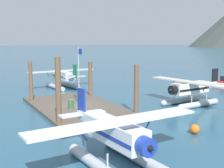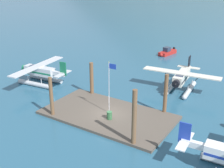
# 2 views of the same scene
# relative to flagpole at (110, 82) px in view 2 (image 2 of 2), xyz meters

# --- Properties ---
(ground_plane) EXTENTS (1200.00, 1200.00, 0.00)m
(ground_plane) POSITION_rel_flagpole_xyz_m (-0.11, -0.28, -4.09)
(ground_plane) COLOR #285670
(dock_platform) EXTENTS (14.72, 8.01, 0.30)m
(dock_platform) POSITION_rel_flagpole_xyz_m (-0.11, -0.28, -3.94)
(dock_platform) COLOR brown
(dock_platform) RESTS_ON ground
(piling_near_left) EXTENTS (0.41, 0.41, 4.75)m
(piling_near_left) POSITION_rel_flagpole_xyz_m (-5.29, -3.76, -1.72)
(piling_near_left) COLOR brown
(piling_near_left) RESTS_ON ground
(piling_near_right) EXTENTS (0.46, 0.46, 5.75)m
(piling_near_right) POSITION_rel_flagpole_xyz_m (5.21, -3.95, -1.22)
(piling_near_right) COLOR brown
(piling_near_right) RESTS_ON ground
(piling_far_left) EXTENTS (0.49, 0.49, 4.49)m
(piling_far_left) POSITION_rel_flagpole_xyz_m (-5.14, 3.54, -1.84)
(piling_far_left) COLOR brown
(piling_far_left) RESTS_ON ground
(piling_far_right) EXTENTS (0.44, 0.44, 4.84)m
(piling_far_right) POSITION_rel_flagpole_xyz_m (5.09, 3.69, -1.67)
(piling_far_right) COLOR brown
(piling_far_right) RESTS_ON ground
(flagpole) EXTENTS (0.95, 0.10, 6.10)m
(flagpole) POSITION_rel_flagpole_xyz_m (0.00, 0.00, 0.00)
(flagpole) COLOR silver
(flagpole) RESTS_ON dock_platform
(fuel_drum) EXTENTS (0.62, 0.62, 0.88)m
(fuel_drum) POSITION_rel_flagpole_xyz_m (0.72, -1.24, -3.35)
(fuel_drum) COLOR #33663D
(fuel_drum) RESTS_ON dock_platform
(seaplane_cream_bow_right) EXTENTS (10.49, 7.96, 3.84)m
(seaplane_cream_bow_right) POSITION_rel_flagpole_xyz_m (4.19, 11.35, -2.51)
(seaplane_cream_bow_right) COLOR #B7BABF
(seaplane_cream_bow_right) RESTS_ON ground
(seaplane_silver_port_fwd) EXTENTS (7.96, 10.49, 3.84)m
(seaplane_silver_port_fwd) POSITION_rel_flagpole_xyz_m (-13.99, 2.90, -2.51)
(seaplane_silver_port_fwd) COLOR #B7BABF
(seaplane_silver_port_fwd) RESTS_ON ground
(boat_red_open_north) EXTENTS (2.27, 4.84, 1.50)m
(boat_red_open_north) POSITION_rel_flagpole_xyz_m (-4.35, 27.19, -3.60)
(boat_red_open_north) COLOR #B2231E
(boat_red_open_north) RESTS_ON ground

